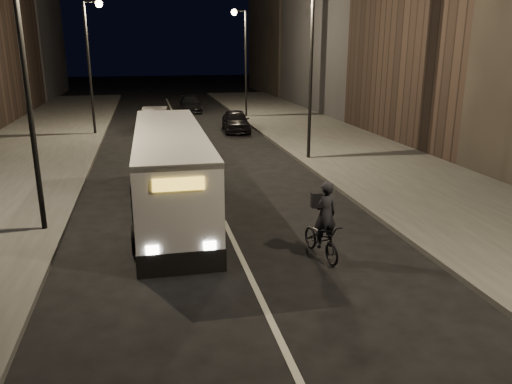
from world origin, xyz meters
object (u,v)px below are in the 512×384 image
streetlight_left_far (92,50)px  car_far (191,104)px  streetlight_right_mid (306,51)px  streetlight_left_near (33,54)px  streetlight_right_far (242,49)px  car_mid (156,117)px  car_near (236,121)px  city_bus (170,167)px  cyclist_on_bicycle (322,232)px

streetlight_left_far → car_far: 13.76m
streetlight_right_mid → car_far: streetlight_right_mid is taller
streetlight_left_near → streetlight_right_far: bearing=66.0°
car_mid → car_far: car_mid is taller
car_near → car_far: bearing=104.2°
streetlight_right_far → city_bus: streetlight_right_far is taller
streetlight_right_far → car_far: (-3.74, 4.93, -4.68)m
car_mid → car_near: bearing=159.7°
streetlight_right_far → car_mid: (-6.96, -3.79, -4.58)m
streetlight_right_far → car_far: 7.76m
cyclist_on_bicycle → car_mid: cyclist_on_bicycle is taller
car_near → car_far: car_near is taller
streetlight_left_near → car_far: 30.12m
streetlight_right_mid → streetlight_right_far: same height
streetlight_right_mid → streetlight_left_near: bearing=-143.1°
streetlight_right_mid → car_mid: 14.78m
streetlight_left_near → car_mid: size_ratio=1.71×
streetlight_right_far → streetlight_left_near: same height
streetlight_right_far → streetlight_left_near: (-10.66, -24.00, 0.00)m
streetlight_right_mid → streetlight_left_far: bearing=136.8°
streetlight_right_mid → car_far: size_ratio=1.74×
streetlight_right_far → city_bus: (-6.93, -22.60, -3.79)m
streetlight_right_mid → car_near: streetlight_right_mid is taller
city_bus → cyclist_on_bicycle: (3.77, -5.01, -0.84)m
cyclist_on_bicycle → streetlight_right_mid: bearing=66.6°
streetlight_right_mid → car_near: size_ratio=1.91×
cyclist_on_bicycle → city_bus: bearing=118.8°
streetlight_left_far → city_bus: streetlight_left_far is taller
streetlight_left_near → streetlight_left_far: bearing=90.0°
cyclist_on_bicycle → car_far: (-0.57, 32.54, -0.05)m
streetlight_right_mid → streetlight_left_near: (-10.66, -8.00, 0.00)m
streetlight_left_near → car_mid: (3.70, 20.21, -4.58)m
streetlight_right_far → car_mid: streetlight_right_far is taller
streetlight_left_far → city_bus: bearing=-77.3°
car_near → streetlight_left_far: bearing=-178.3°
car_near → car_far: 11.50m
streetlight_right_far → car_near: size_ratio=1.91×
streetlight_left_near → car_mid: streetlight_left_near is taller
streetlight_right_far → car_near: bearing=-105.2°
city_bus → car_far: city_bus is taller
streetlight_right_mid → streetlight_right_far: 16.00m
streetlight_right_mid → streetlight_left_far: (-10.66, 10.00, 0.00)m
streetlight_right_far → streetlight_right_mid: bearing=-90.0°
streetlight_right_far → city_bus: 23.94m
cyclist_on_bicycle → car_mid: 24.12m
streetlight_right_far → streetlight_left_near: 26.26m
cyclist_on_bicycle → streetlight_left_near: bearing=146.2°
streetlight_right_mid → car_near: (-1.73, 9.61, -4.64)m
city_bus → car_far: size_ratio=2.30×
streetlight_right_far → car_near: (-1.73, -6.39, -4.64)m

